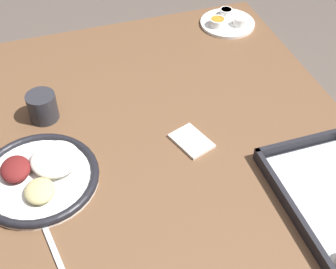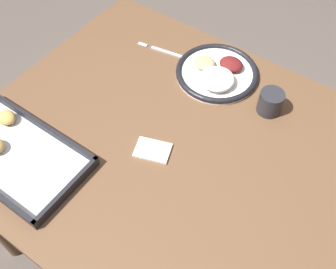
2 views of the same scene
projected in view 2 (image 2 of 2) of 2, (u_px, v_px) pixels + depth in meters
The scene contains 7 objects.
ground_plane at pixel (170, 238), 1.76m from camera, with size 8.00×8.00×0.00m, color #564C44.
dining_table at pixel (171, 161), 1.25m from camera, with size 1.15×0.96×0.75m.
dinner_plate at pixel (217, 73), 1.31m from camera, with size 0.28×0.28×0.05m.
fork at pixel (169, 53), 1.39m from camera, with size 0.22×0.05×0.00m.
baking_tray at pixel (11, 151), 1.13m from camera, with size 0.43×0.24×0.04m.
drinking_cup at pixel (270, 102), 1.21m from camera, with size 0.08×0.08×0.08m.
napkin at pixel (153, 150), 1.14m from camera, with size 0.12×0.10×0.01m.
Camera 2 is at (-0.38, 0.56, 1.70)m, focal length 42.00 mm.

